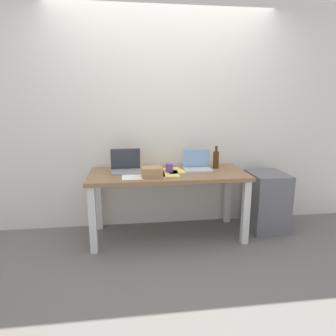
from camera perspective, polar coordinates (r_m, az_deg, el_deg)
name	(u,v)px	position (r m, az deg, el deg)	size (l,w,h in m)	color
ground_plane	(168,235)	(3.38, 0.00, -12.97)	(8.00, 8.00, 0.00)	slate
back_wall	(163,117)	(3.46, -0.89, 9.97)	(5.20, 0.08, 2.60)	silver
desk	(168,182)	(3.16, 0.00, -2.67)	(1.68, 0.70, 0.73)	olive
laptop_left	(126,167)	(3.18, -8.24, 0.20)	(0.33, 0.25, 0.25)	gray
laptop_right	(197,165)	(3.27, 5.76, 0.52)	(0.31, 0.23, 0.23)	silver
beer_bottle	(216,159)	(3.37, 9.38, 1.71)	(0.07, 0.07, 0.26)	#47280F
computer_mouse	(156,167)	(3.35, -2.34, 0.28)	(0.06, 0.10, 0.03)	gold
cardboard_box	(152,172)	(2.95, -3.18, -0.79)	(0.21, 0.16, 0.10)	tan
coffee_mug	(169,168)	(3.13, 0.28, -0.01)	(0.08, 0.08, 0.10)	#724799
paper_sheet_front_left	(132,176)	(3.00, -6.97, -1.60)	(0.21, 0.30, 0.00)	white
paper_yellow_folder	(155,174)	(3.05, -2.61, -1.28)	(0.21, 0.30, 0.00)	#F4E06B
paper_sheet_near_back	(174,170)	(3.22, 1.20, -0.48)	(0.21, 0.30, 0.00)	#F4E06B
paper_sheet_center	(169,173)	(3.09, 0.10, -1.07)	(0.21, 0.30, 0.00)	#F4E06B
filing_cabinet	(266,201)	(3.61, 18.65, -6.17)	(0.40, 0.48, 0.68)	slate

